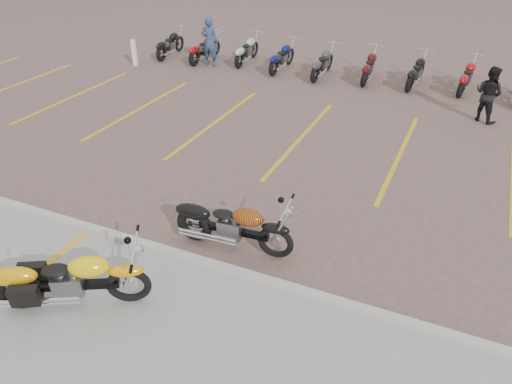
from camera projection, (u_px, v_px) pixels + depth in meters
ground at (238, 208)px, 10.74m from camera, size 100.00×100.00×0.00m
concrete_apron at (100, 359)px, 7.22m from camera, size 60.00×5.00×0.01m
curb at (189, 258)px, 9.15m from camera, size 60.00×0.18×0.12m
parking_stripes at (301, 137)px, 13.87m from camera, size 38.00×5.50×0.01m
yellow_cruiser at (69, 280)px, 7.94m from camera, size 2.24×1.33×1.02m
flame_cruiser at (231, 227)px, 9.28m from camera, size 2.35×0.39×0.97m
person_a at (210, 42)px, 19.34m from camera, size 0.74×0.54×1.86m
person_b at (489, 94)px, 14.51m from camera, size 1.00×0.94×1.65m
bollard at (134, 53)px, 19.54m from camera, size 0.18×0.18×1.00m
bg_bike_row at (346, 63)px, 18.22m from camera, size 15.54×2.01×1.10m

